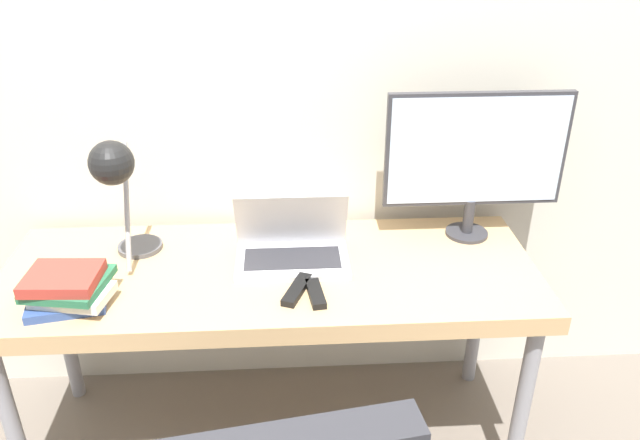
# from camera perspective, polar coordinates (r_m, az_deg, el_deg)

# --- Properties ---
(wall_back) EXTENTS (8.00, 0.05, 2.60)m
(wall_back) POSITION_cam_1_polar(r_m,az_deg,el_deg) (2.08, -5.14, 15.44)
(wall_back) COLOR beige
(wall_back) RESTS_ON ground_plane
(desk) EXTENTS (1.67, 0.62, 0.70)m
(desk) POSITION_cam_1_polar(r_m,az_deg,el_deg) (1.99, -4.57, -5.94)
(desk) COLOR tan
(desk) RESTS_ON ground_plane
(laptop) EXTENTS (0.35, 0.22, 0.22)m
(laptop) POSITION_cam_1_polar(r_m,az_deg,el_deg) (1.97, -2.57, -2.48)
(laptop) COLOR silver
(laptop) RESTS_ON desk
(monitor) EXTENTS (0.59, 0.14, 0.50)m
(monitor) POSITION_cam_1_polar(r_m,az_deg,el_deg) (2.08, 14.06, 5.79)
(monitor) COLOR #333338
(monitor) RESTS_ON desk
(desk_lamp) EXTENTS (0.14, 0.30, 0.43)m
(desk_lamp) POSITION_cam_1_polar(r_m,az_deg,el_deg) (1.88, -18.11, 3.69)
(desk_lamp) COLOR #4C4C51
(desk_lamp) RESTS_ON desk
(book_stack) EXTENTS (0.25, 0.23, 0.11)m
(book_stack) POSITION_cam_1_polar(r_m,az_deg,el_deg) (1.89, -22.10, -5.83)
(book_stack) COLOR #334C8C
(book_stack) RESTS_ON desk
(tv_remote) EXTENTS (0.06, 0.14, 0.02)m
(tv_remote) POSITION_cam_1_polar(r_m,az_deg,el_deg) (1.81, -0.39, -6.76)
(tv_remote) COLOR black
(tv_remote) RESTS_ON desk
(media_remote) EXTENTS (0.10, 0.16, 0.02)m
(media_remote) POSITION_cam_1_polar(r_m,az_deg,el_deg) (1.83, -2.13, -6.38)
(media_remote) COLOR black
(media_remote) RESTS_ON desk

